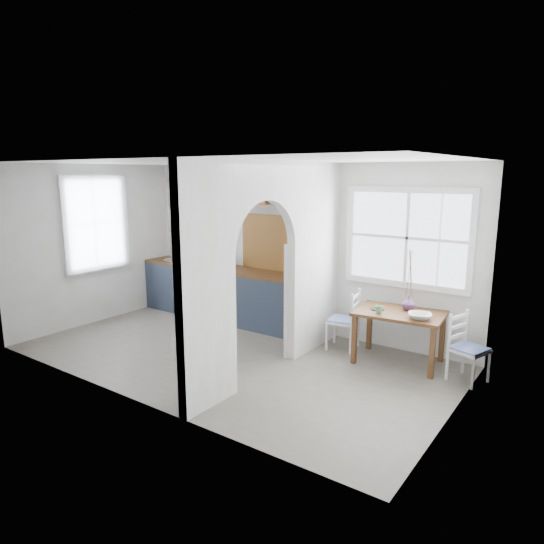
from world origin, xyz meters
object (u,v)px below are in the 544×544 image
Objects in this scene: kettle at (307,270)px; vase at (409,303)px; chair_left at (343,319)px; chair_right at (469,349)px; dining_table at (398,337)px.

vase is at bearing -17.75° from kettle.
chair_right is at bearing 76.02° from chair_left.
chair_left is at bearing -28.21° from kettle.
vase is (-0.85, 0.24, 0.37)m from chair_right.
kettle is (-1.53, 0.20, 0.69)m from dining_table.
chair_left reaches higher than dining_table.
chair_right is at bearing -15.73° from vase.
dining_table is 0.91m from chair_right.
chair_left reaches higher than chair_right.
kettle is at bearing 102.06° from chair_right.
vase is at bearing 92.95° from chair_right.
dining_table is 6.06× the size of vase.
kettle is (-2.43, 0.28, 0.62)m from chair_right.
dining_table is 0.84m from chair_left.
vase reaches higher than chair_right.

